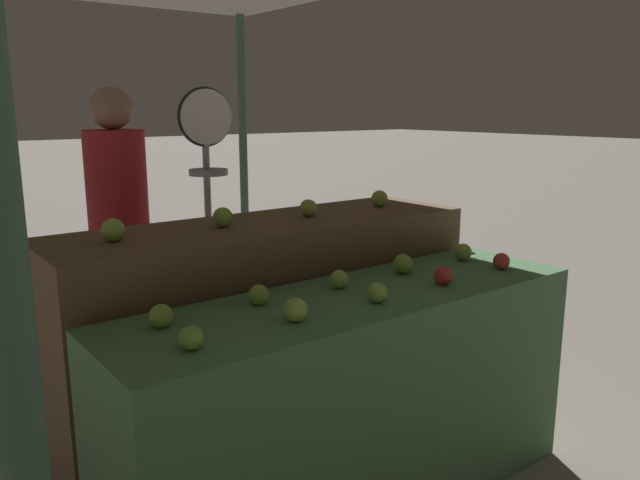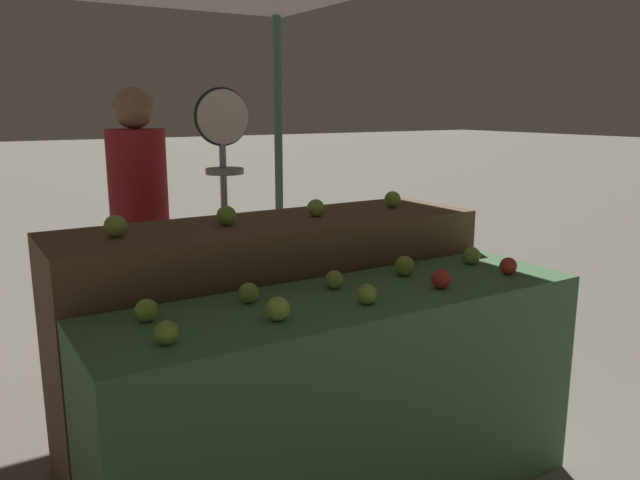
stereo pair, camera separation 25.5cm
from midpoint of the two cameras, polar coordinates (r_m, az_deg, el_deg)
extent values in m
cylinder|color=#33513D|center=(5.49, -2.47, 7.85)|extent=(0.07, 0.07, 2.30)
cube|color=#4C7A4C|center=(2.48, 5.59, -14.81)|extent=(1.93, 0.55, 0.87)
cube|color=brown|center=(2.90, -1.63, -8.61)|extent=(1.93, 0.55, 1.06)
sphere|color=#7AA338|center=(1.87, -10.06, -8.41)|extent=(0.07, 0.07, 0.07)
sphere|color=#8EB247|center=(2.03, -0.30, -6.38)|extent=(0.08, 0.08, 0.08)
sphere|color=#84AD3D|center=(2.22, 7.60, -4.99)|extent=(0.07, 0.07, 0.07)
sphere|color=#B72D23|center=(2.46, 13.94, -3.53)|extent=(0.08, 0.08, 0.08)
sphere|color=red|center=(2.74, 19.42, -2.29)|extent=(0.07, 0.07, 0.07)
sphere|color=#84AD3D|center=(2.07, -12.21, -6.36)|extent=(0.08, 0.08, 0.08)
sphere|color=#84AD3D|center=(2.22, -3.29, -4.90)|extent=(0.07, 0.07, 0.07)
sphere|color=#8EB247|center=(2.39, 4.37, -3.68)|extent=(0.07, 0.07, 0.07)
sphere|color=#7AA338|center=(2.61, 10.52, -2.39)|extent=(0.08, 0.08, 0.08)
sphere|color=#84AD3D|center=(2.87, 16.20, -1.40)|extent=(0.08, 0.08, 0.08)
sphere|color=#8EB247|center=(2.49, -15.47, 1.21)|extent=(0.09, 0.09, 0.09)
sphere|color=#7AA338|center=(2.65, -5.85, 2.21)|extent=(0.08, 0.08, 0.08)
sphere|color=#8EB247|center=(2.86, 2.16, 2.94)|extent=(0.08, 0.08, 0.08)
sphere|color=#84AD3D|center=(3.15, 8.97, 3.66)|extent=(0.08, 0.08, 0.08)
cylinder|color=#99999E|center=(3.39, -6.48, -1.46)|extent=(0.04, 0.04, 1.53)
cylinder|color=black|center=(3.29, -6.75, 11.13)|extent=(0.30, 0.01, 0.30)
cylinder|color=silver|center=(3.28, -6.64, 11.13)|extent=(0.28, 0.02, 0.28)
cylinder|color=#99999E|center=(3.29, -6.55, 7.48)|extent=(0.01, 0.01, 0.14)
cylinder|color=#99999E|center=(3.29, -6.52, 6.27)|extent=(0.20, 0.20, 0.03)
cube|color=#2D2D38|center=(3.63, -13.68, -7.06)|extent=(0.24, 0.15, 0.77)
cylinder|color=maroon|center=(3.47, -14.27, 4.26)|extent=(0.32, 0.32, 0.67)
sphere|color=#936B51|center=(3.44, -14.66, 11.60)|extent=(0.22, 0.22, 0.22)
camera|label=1|loc=(0.13, -87.14, 0.61)|focal=35.00mm
camera|label=2|loc=(0.13, 92.86, -0.61)|focal=35.00mm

